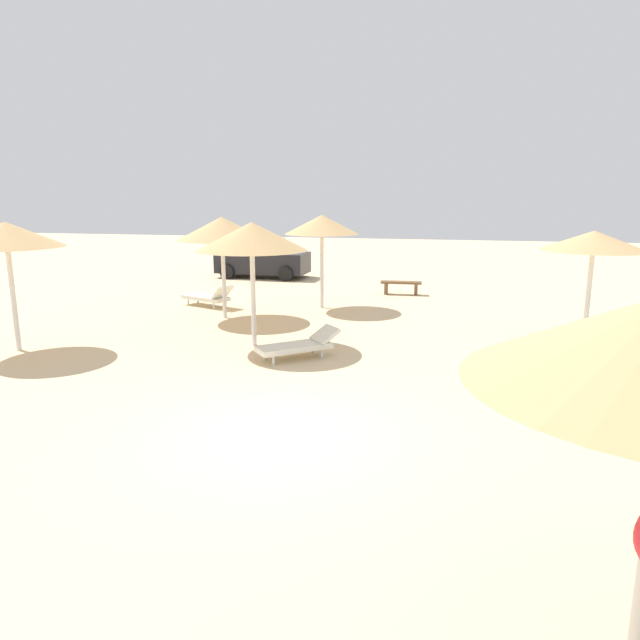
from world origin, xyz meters
The scene contains 11 objects.
ground_plane centered at (0.00, 0.00, 0.00)m, with size 80.00×80.00×0.00m, color beige.
parasol_0 centered at (-2.15, 5.15, 2.67)m, with size 2.67×2.67×3.01m.
parasol_1 centered at (5.86, 7.07, 2.55)m, with size 2.48×2.48×2.80m.
parasol_2 centered at (-7.51, 3.47, 2.74)m, with size 2.55×2.55×3.05m.
parasol_3 centered at (-4.07, 8.05, 2.66)m, with size 2.67×2.67×3.01m.
parasol_4 centered at (-1.54, 10.20, 2.69)m, with size 2.37×2.37×3.01m.
lounger_0 centered at (-0.76, 4.26, 0.31)m, with size 1.87×1.72×0.66m.
lounger_1 centered at (5.86, 4.62, 0.32)m, with size 1.74×1.84×0.70m.
lounger_3 centered at (-5.26, 9.58, 0.32)m, with size 1.97×1.31×0.76m.
bench_0 centered at (0.79, 13.32, 0.35)m, with size 1.52×0.46×0.49m.
parked_car centered at (-5.66, 16.49, 0.82)m, with size 4.06×2.10×1.72m.
Camera 1 is at (2.45, -8.02, 3.68)m, focal length 32.43 mm.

